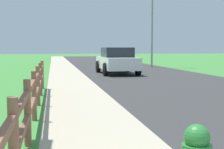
% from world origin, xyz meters
% --- Properties ---
extents(ground_plane, '(120.00, 120.00, 0.00)m').
position_xyz_m(ground_plane, '(0.00, 25.00, 0.00)').
color(ground_plane, '#3D8137').
extents(road_asphalt, '(7.00, 66.00, 0.01)m').
position_xyz_m(road_asphalt, '(3.50, 27.00, 0.00)').
color(road_asphalt, '#333333').
rests_on(road_asphalt, ground).
extents(curb_concrete, '(6.00, 66.00, 0.01)m').
position_xyz_m(curb_concrete, '(-3.00, 27.00, 0.00)').
color(curb_concrete, '#B4A78E').
rests_on(curb_concrete, ground).
extents(grass_verge, '(5.00, 66.00, 0.00)m').
position_xyz_m(grass_verge, '(-4.50, 27.00, 0.01)').
color(grass_verge, '#3D8137').
rests_on(grass_verge, ground).
extents(rail_fence, '(0.11, 11.41, 1.05)m').
position_xyz_m(rail_fence, '(-2.17, 6.59, 0.60)').
color(rail_fence, brown).
rests_on(rail_fence, ground).
extents(parked_suv_white, '(2.10, 4.38, 1.55)m').
position_xyz_m(parked_suv_white, '(1.94, 18.87, 0.78)').
color(parked_suv_white, white).
rests_on(parked_suv_white, ground).
extents(street_lamp, '(1.17, 0.20, 6.85)m').
position_xyz_m(street_lamp, '(5.90, 24.74, 4.03)').
color(street_lamp, gray).
rests_on(street_lamp, ground).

